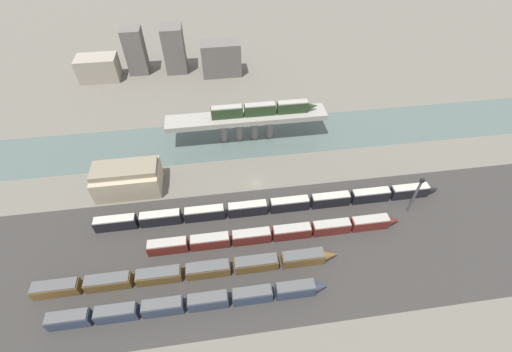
{
  "coord_description": "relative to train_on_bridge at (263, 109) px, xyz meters",
  "views": [
    {
      "loc": [
        -10.02,
        -72.73,
        77.54
      ],
      "look_at": [
        0.0,
        -0.73,
        3.88
      ],
      "focal_mm": 24.0,
      "sensor_mm": 36.0,
      "label": 1
    }
  ],
  "objects": [
    {
      "name": "bridge",
      "position": [
        -5.63,
        0.0,
        -4.04
      ],
      "size": [
        54.64,
        7.68,
        9.69
      ],
      "color": "gray",
      "rests_on": "ground"
    },
    {
      "name": "train_yard_near",
      "position": [
        -25.75,
        -59.61,
        -9.76
      ],
      "size": [
        63.24,
        2.86,
        3.94
      ],
      "color": "#2D384C",
      "rests_on": "ground"
    },
    {
      "name": "city_block_left",
      "position": [
        -48.05,
        54.33,
        -1.91
      ],
      "size": [
        8.22,
        8.31,
        19.58
      ],
      "primitive_type": "cube",
      "color": "#605B56",
      "rests_on": "ground"
    },
    {
      "name": "river_water",
      "position": [
        -5.63,
        0.0,
        -11.7
      ],
      "size": [
        320.0,
        21.58,
        0.01
      ],
      "primitive_type": "cube",
      "color": "#4C5B56",
      "rests_on": "ground"
    },
    {
      "name": "city_block_far_left",
      "position": [
        -64.33,
        49.98,
        -6.62
      ],
      "size": [
        16.72,
        9.97,
        10.17
      ],
      "primitive_type": "cube",
      "color": "gray",
      "rests_on": "ground"
    },
    {
      "name": "train_yard_far",
      "position": [
        -3.0,
        -43.43,
        -9.87
      ],
      "size": [
        68.49,
        2.87,
        3.73
      ],
      "color": "#5B1E19",
      "rests_on": "ground"
    },
    {
      "name": "train_on_bridge",
      "position": [
        0.0,
        0.0,
        0.0
      ],
      "size": [
        36.38,
        2.62,
        4.1
      ],
      "color": "#23381E",
      "rests_on": "bridge"
    },
    {
      "name": "city_block_center",
      "position": [
        -31.28,
        53.6,
        -1.78
      ],
      "size": [
        9.0,
        10.2,
        19.84
      ],
      "primitive_type": "cube",
      "color": "#605B56",
      "rests_on": "ground"
    },
    {
      "name": "city_block_right",
      "position": [
        -11.24,
        47.07,
        -4.47
      ],
      "size": [
        16.91,
        8.76,
        14.47
      ],
      "primitive_type": "cube",
      "color": "#605B56",
      "rests_on": "ground"
    },
    {
      "name": "ground_plane",
      "position": [
        -5.63,
        -22.53,
        -11.7
      ],
      "size": [
        400.0,
        400.0,
        0.0
      ],
      "primitive_type": "plane",
      "color": "#666056"
    },
    {
      "name": "warehouse_building",
      "position": [
        -43.91,
        -19.4,
        -7.37
      ],
      "size": [
        19.14,
        11.12,
        9.11
      ],
      "color": "tan",
      "rests_on": "ground"
    },
    {
      "name": "train_yard_mid",
      "position": [
        -25.84,
        -51.51,
        -9.96
      ],
      "size": [
        73.92,
        3.16,
        3.55
      ],
      "color": "brown",
      "rests_on": "ground"
    },
    {
      "name": "signal_tower",
      "position": [
        36.46,
        -39.43,
        -4.91
      ],
      "size": [
        1.0,
        0.71,
        13.16
      ],
      "color": "#4C4C51",
      "rests_on": "ground"
    },
    {
      "name": "train_yard_outer",
      "position": [
        -2.33,
        -34.04,
        -9.72
      ],
      "size": [
        100.03,
        2.68,
        4.02
      ],
      "color": "black",
      "rests_on": "ground"
    },
    {
      "name": "railbed_yard",
      "position": [
        -5.63,
        -46.53,
        -11.7
      ],
      "size": [
        280.0,
        42.0,
        0.01
      ],
      "primitive_type": "cube",
      "color": "#33302D",
      "rests_on": "ground"
    }
  ]
}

